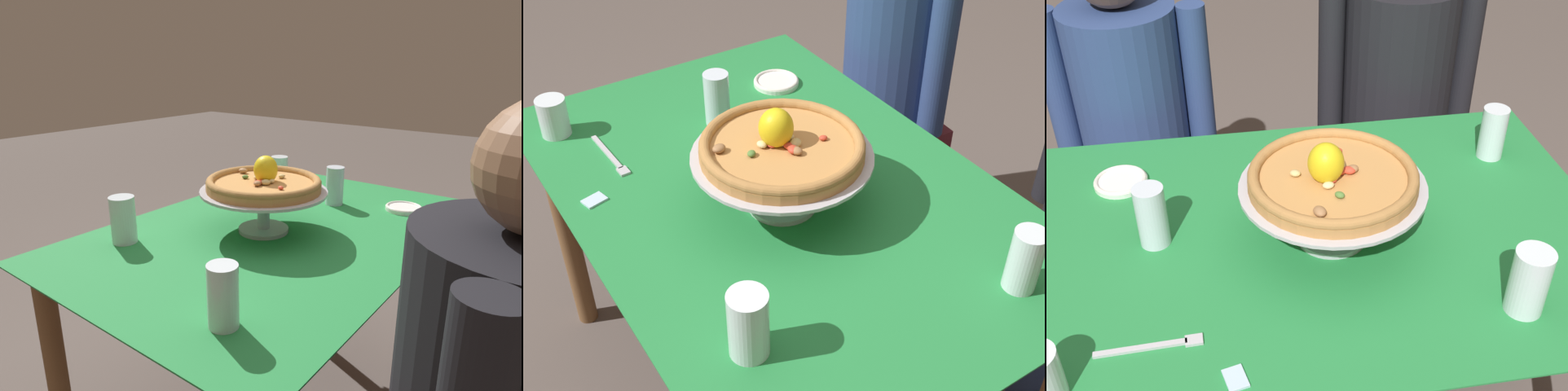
# 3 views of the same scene
# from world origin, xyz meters

# --- Properties ---
(dining_table) EXTENTS (1.33, 0.89, 0.76)m
(dining_table) POSITION_xyz_m (0.00, 0.00, 0.65)
(dining_table) COLOR brown
(dining_table) RESTS_ON ground
(pizza_stand) EXTENTS (0.39, 0.39, 0.13)m
(pizza_stand) POSITION_xyz_m (0.05, -0.02, 0.86)
(pizza_stand) COLOR #B7B7C1
(pizza_stand) RESTS_ON dining_table
(pizza) EXTENTS (0.35, 0.35, 0.10)m
(pizza) POSITION_xyz_m (0.05, -0.02, 0.91)
(pizza) COLOR #BC8447
(pizza) RESTS_ON pizza_stand
(water_glass_back_right) EXTENTS (0.06, 0.06, 0.13)m
(water_glass_back_right) POSITION_xyz_m (0.51, 0.23, 0.81)
(water_glass_back_right) COLOR silver
(water_glass_back_right) RESTS_ON dining_table
(water_glass_front_left) EXTENTS (0.07, 0.07, 0.10)m
(water_glass_front_left) POSITION_xyz_m (-0.50, -0.35, 0.80)
(water_glass_front_left) COLOR silver
(water_glass_front_left) RESTS_ON dining_table
(water_glass_side_left) EXTENTS (0.06, 0.06, 0.14)m
(water_glass_side_left) POSITION_xyz_m (-0.32, 0.02, 0.82)
(water_glass_side_left) COLOR silver
(water_glass_side_left) RESTS_ON dining_table
(water_glass_front_right) EXTENTS (0.07, 0.07, 0.14)m
(water_glass_front_right) POSITION_xyz_m (0.37, -0.29, 0.82)
(water_glass_front_right) COLOR silver
(water_glass_front_right) RESTS_ON dining_table
(side_plate) EXTENTS (0.13, 0.13, 0.02)m
(side_plate) POSITION_xyz_m (-0.41, 0.25, 0.76)
(side_plate) COLOR white
(side_plate) RESTS_ON dining_table
(dinner_fork) EXTENTS (0.19, 0.03, 0.01)m
(dinner_fork) POSITION_xyz_m (-0.32, -0.27, 0.76)
(dinner_fork) COLOR #B7B7C1
(dinner_fork) RESTS_ON dining_table
(sugar_packet) EXTENTS (0.05, 0.06, 0.00)m
(sugar_packet) POSITION_xyz_m (-0.19, -0.37, 0.76)
(sugar_packet) COLOR silver
(sugar_packet) RESTS_ON dining_table
(diner_left) EXTENTS (0.48, 0.34, 1.23)m
(diner_left) POSITION_xyz_m (-0.41, 0.69, 0.59)
(diner_left) COLOR maroon
(diner_left) RESTS_ON ground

